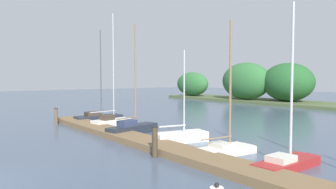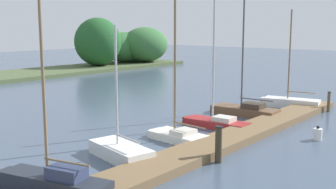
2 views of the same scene
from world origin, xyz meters
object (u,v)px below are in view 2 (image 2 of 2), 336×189
Objects in this scene: sailboat_2 at (52,180)px; mooring_piling_1 at (219,144)px; sailboat_3 at (119,150)px; sailboat_6 at (244,109)px; channel_buoy_0 at (318,134)px; sailboat_5 at (215,120)px; sailboat_7 at (289,102)px; mooring_piling_2 at (329,102)px; sailboat_4 at (177,133)px.

mooring_piling_1 is (5.96, -2.46, 0.31)m from sailboat_2.
sailboat_3 is 10.56m from sailboat_6.
sailboat_3 is at bearing 146.11° from channel_buoy_0.
sailboat_2 reaches higher than sailboat_3.
sailboat_2 reaches higher than sailboat_6.
sailboat_5 is 3.63m from sailboat_6.
mooring_piling_1 is at bearing 90.28° from sailboat_7.
sailboat_7 is 9.25× the size of channel_buoy_0.
sailboat_7 is 8.08m from channel_buoy_0.
mooring_piling_1 is (-8.49, -3.60, 0.37)m from sailboat_6.
mooring_piling_2 is at bearing -114.44° from sailboat_5.
sailboat_7 is at bearing -107.67° from sailboat_6.
sailboat_4 is at bearing 64.62° from mooring_piling_1.
sailboat_7 reaches higher than mooring_piling_2.
sailboat_2 is at bearing 159.95° from channel_buoy_0.
sailboat_6 reaches higher than mooring_piling_2.
mooring_piling_2 is at bearing -101.46° from sailboat_4.
sailboat_5 reaches higher than sailboat_3.
sailboat_4 is at bearing 129.36° from channel_buoy_0.
sailboat_5 is 0.94× the size of sailboat_6.
sailboat_5 is at bearing -99.07° from sailboat_2.
sailboat_2 is at bearing 157.58° from mooring_piling_1.
channel_buoy_0 is at bearing -171.86° from sailboat_5.
mooring_piling_1 is at bearing -126.00° from sailboat_2.
sailboat_5 is 9.95× the size of channel_buoy_0.
sailboat_3 is 4.21× the size of mooring_piling_2.
sailboat_4 reaches higher than mooring_piling_2.
sailboat_6 is (6.92, 0.30, 0.01)m from sailboat_4.
sailboat_2 reaches higher than sailboat_4.
mooring_piling_2 is at bearing -133.00° from sailboat_6.
sailboat_5 is at bearing 157.39° from mooring_piling_2.
sailboat_5 is at bearing -78.43° from sailboat_3.
sailboat_6 is 6.07m from channel_buoy_0.
sailboat_7 is (11.01, -0.77, 0.00)m from sailboat_4.
sailboat_3 reaches higher than channel_buoy_0.
sailboat_5 reaches higher than mooring_piling_2.
sailboat_2 reaches higher than sailboat_5.
sailboat_5 is (10.83, 0.85, -0.08)m from sailboat_2.
mooring_piling_1 is at bearing 159.47° from sailboat_4.
sailboat_3 is 6.94m from sailboat_5.
mooring_piling_1 reaches higher than mooring_piling_2.
sailboat_7 is at bearing 32.65° from channel_buoy_0.
mooring_piling_2 reaches higher than channel_buoy_0.
sailboat_2 is 1.36× the size of sailboat_3.
sailboat_6 is at bearing 64.23° from sailboat_7.
sailboat_6 is 4.22m from sailboat_7.
sailboat_3 is (3.89, 0.98, -0.11)m from sailboat_2.
mooring_piling_2 is (4.26, -3.57, 0.27)m from sailboat_6.
sailboat_7 reaches higher than sailboat_3.
sailboat_4 is 4.45× the size of mooring_piling_1.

